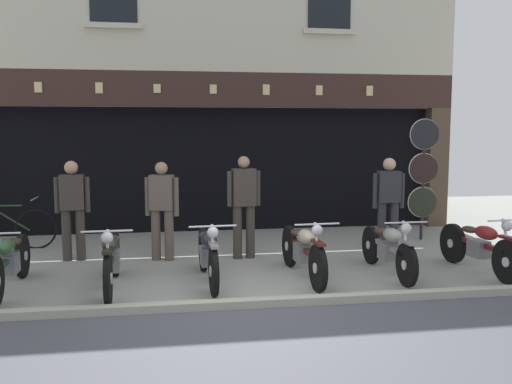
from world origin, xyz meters
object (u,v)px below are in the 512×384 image
motorcycle_left (112,258)px  leaning_bicycle (6,228)px  motorcycle_center_right (388,247)px  tyre_sign_pole (423,170)px  motorcycle_center (303,249)px  salesman_right (244,202)px  advert_board_far (100,147)px  motorcycle_far_left (9,260)px  motorcycle_center_left (208,253)px  motorcycle_right (480,245)px  shopkeeper_center (162,206)px  salesman_left (73,205)px  assistant_far_right (388,200)px  advert_board_near (148,141)px

motorcycle_left → leaning_bicycle: (-2.12, 2.91, -0.05)m
motorcycle_center_right → tyre_sign_pole: bearing=-125.2°
motorcycle_center → leaning_bicycle: bearing=-32.7°
salesman_right → tyre_sign_pole: (3.64, 1.02, 0.42)m
motorcycle_center_right → advert_board_far: advert_board_far is taller
motorcycle_far_left → motorcycle_center_left: motorcycle_center_left is taller
motorcycle_center_left → motorcycle_center: (1.37, 0.01, -0.00)m
motorcycle_center_right → motorcycle_right: (1.39, -0.13, 0.01)m
motorcycle_left → motorcycle_center_left: (1.30, 0.14, -0.01)m
motorcycle_far_left → motorcycle_center_left: bearing=179.7°
motorcycle_left → advert_board_far: bearing=-83.2°
motorcycle_center_left → leaning_bicycle: 4.40m
motorcycle_far_left → shopkeeper_center: bearing=-144.2°
motorcycle_right → advert_board_far: advert_board_far is taller
salesman_left → assistant_far_right: assistant_far_right is taller
motorcycle_center → motorcycle_right: motorcycle_center is taller
motorcycle_center → leaning_bicycle: (-4.80, 2.76, -0.04)m
motorcycle_right → motorcycle_center_left: bearing=-6.7°
shopkeeper_center → assistant_far_right: assistant_far_right is taller
motorcycle_center → salesman_right: salesman_right is taller
salesman_right → leaning_bicycle: bearing=-23.4°
salesman_left → tyre_sign_pole: (6.43, 0.72, 0.46)m
tyre_sign_pole → advert_board_far: (-6.25, 1.71, 0.42)m
motorcycle_right → leaning_bicycle: size_ratio=1.12×
motorcycle_far_left → salesman_left: bearing=-108.7°
motorcycle_center_left → advert_board_far: 4.75m
motorcycle_far_left → salesman_right: bearing=-157.7°
shopkeeper_center → leaning_bicycle: shopkeeper_center is taller
salesman_left → salesman_right: (2.79, -0.30, 0.04)m
shopkeeper_center → advert_board_near: 2.86m
motorcycle_center_right → salesman_left: 5.07m
salesman_left → salesman_right: salesman_right is taller
motorcycle_far_left → leaning_bicycle: 2.89m
advert_board_near → advert_board_far: bearing=180.0°
motorcycle_far_left → motorcycle_center: size_ratio=0.98×
motorcycle_center_right → assistant_far_right: 1.68m
motorcycle_center_right → assistant_far_right: assistant_far_right is taller
assistant_far_right → advert_board_near: 5.05m
motorcycle_center_left → advert_board_near: advert_board_near is taller
leaning_bicycle → tyre_sign_pole: bearing=88.2°
salesman_left → salesman_right: 2.80m
motorcycle_left → motorcycle_center_right: 3.98m
motorcycle_left → salesman_right: 2.58m
motorcycle_far_left → motorcycle_center_left: size_ratio=1.02×
motorcycle_left → motorcycle_right: (5.36, 0.02, -0.01)m
motorcycle_far_left → motorcycle_center: 4.02m
motorcycle_right → salesman_left: bearing=-21.5°
motorcycle_center_left → advert_board_near: 4.48m
assistant_far_right → tyre_sign_pole: size_ratio=0.70×
motorcycle_left → motorcycle_right: size_ratio=1.07×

